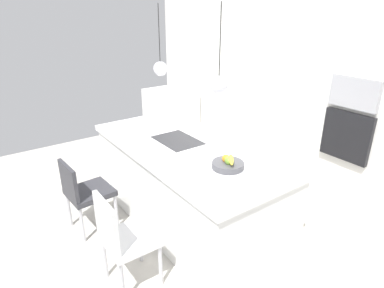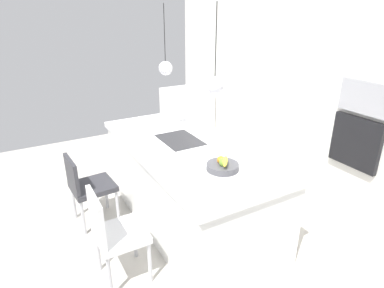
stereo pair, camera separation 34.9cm
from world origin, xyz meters
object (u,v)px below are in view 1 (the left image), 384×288
(chair_near, at_px, (84,191))
(chair_middle, at_px, (123,237))
(oven, at_px, (347,136))
(microwave, at_px, (355,93))
(fruit_bowl, at_px, (228,164))

(chair_near, height_order, chair_middle, chair_middle)
(oven, relative_size, chair_near, 0.66)
(chair_near, distance_m, chair_middle, 1.01)
(microwave, relative_size, chair_near, 0.64)
(oven, distance_m, chair_near, 3.00)
(oven, bearing_deg, microwave, 180.00)
(fruit_bowl, height_order, microwave, microwave)
(microwave, xyz_separation_m, chair_middle, (-0.41, -2.60, -0.97))
(fruit_bowl, relative_size, chair_middle, 0.33)
(chair_near, xyz_separation_m, chair_middle, (1.01, -0.00, 0.03))
(chair_middle, bearing_deg, microwave, 81.02)
(fruit_bowl, height_order, oven, oven)
(microwave, distance_m, chair_middle, 2.81)
(oven, distance_m, chair_middle, 2.68)
(oven, xyz_separation_m, chair_middle, (-0.41, -2.60, -0.47))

